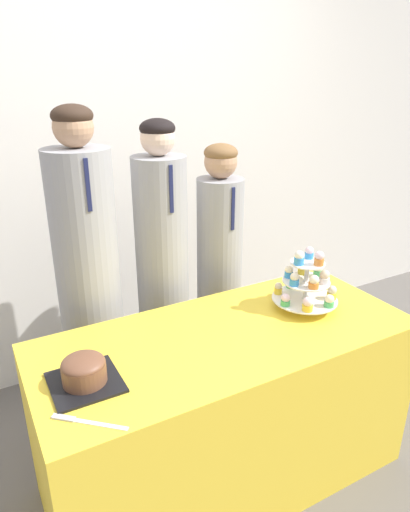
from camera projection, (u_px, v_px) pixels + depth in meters
name	position (u px, v px, depth m)	size (l,w,h in m)	color
wall_back	(121.00, 150.00, 2.65)	(9.00, 0.06, 2.70)	silver
table	(226.00, 408.00, 2.03)	(1.59, 0.68, 0.77)	yellow
round_cake	(84.00, 371.00, 1.56)	(0.24, 0.24, 0.11)	black
cake_knife	(77.00, 420.00, 1.41)	(0.20, 0.18, 0.01)	silver
cupcake_stand	(307.00, 283.00, 2.05)	(0.30, 0.30, 0.29)	silver
student_0	(90.00, 294.00, 2.19)	(0.30, 0.30, 1.65)	#939399
student_1	(163.00, 283.00, 2.37)	(0.27, 0.27, 1.58)	#939399
student_2	(219.00, 280.00, 2.54)	(0.25, 0.25, 1.44)	#939399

